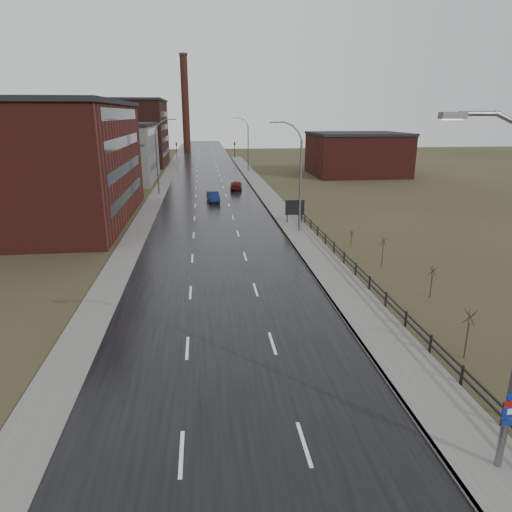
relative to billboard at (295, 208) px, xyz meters
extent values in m
cube|color=black|center=(-9.10, 19.97, -1.79)|extent=(14.00, 300.00, 0.06)
cube|color=#595651|center=(-0.50, -5.03, -1.73)|extent=(3.20, 180.00, 0.18)
cube|color=slate|center=(-2.02, -5.03, -1.73)|extent=(0.16, 180.00, 0.18)
cube|color=#595651|center=(-17.30, 19.97, -1.76)|extent=(2.40, 260.00, 0.12)
cube|color=#471914|center=(-30.10, 4.97, 4.68)|extent=(22.00, 28.00, 13.00)
cube|color=black|center=(-30.10, 4.97, 11.43)|extent=(22.44, 28.56, 0.50)
cube|color=black|center=(-19.12, 4.97, 1.18)|extent=(0.06, 22.40, 1.20)
cube|color=black|center=(-19.12, 4.97, 4.18)|extent=(0.06, 22.40, 1.20)
cube|color=black|center=(-19.12, 4.97, 7.18)|extent=(0.06, 22.40, 1.20)
cube|color=black|center=(-19.12, 4.97, 10.18)|extent=(0.06, 22.40, 1.20)
cube|color=slate|center=(-27.10, 37.97, 3.18)|extent=(16.00, 20.00, 10.00)
cube|color=black|center=(-27.10, 37.97, 8.43)|extent=(16.32, 20.40, 0.50)
cube|color=black|center=(-19.12, 37.97, 1.18)|extent=(0.06, 16.00, 1.20)
cube|color=black|center=(-19.12, 37.97, 4.18)|extent=(0.06, 16.00, 1.20)
cube|color=black|center=(-19.12, 37.97, 7.18)|extent=(0.06, 16.00, 1.20)
cube|color=#331611|center=(-32.10, 67.97, 5.68)|extent=(26.00, 24.00, 15.00)
cube|color=black|center=(-32.10, 67.97, 13.43)|extent=(26.52, 24.48, 0.50)
cube|color=black|center=(-19.12, 67.97, 1.18)|extent=(0.06, 19.20, 1.20)
cube|color=black|center=(-19.12, 67.97, 4.18)|extent=(0.06, 19.20, 1.20)
cube|color=black|center=(-19.12, 67.97, 7.18)|extent=(0.06, 19.20, 1.20)
cube|color=black|center=(-19.12, 67.97, 10.18)|extent=(0.06, 19.20, 1.20)
cube|color=#471914|center=(21.20, 41.97, 2.18)|extent=(18.00, 16.00, 8.00)
cube|color=black|center=(21.20, 41.97, 6.43)|extent=(18.36, 16.32, 0.50)
cylinder|color=#331611|center=(-15.10, 109.97, 13.18)|extent=(2.40, 2.40, 30.00)
cylinder|color=black|center=(-15.10, 109.97, 28.48)|extent=(2.70, 2.70, 0.80)
cylinder|color=slate|center=(-1.85, -38.03, 10.00)|extent=(1.12, 0.14, 0.57)
cylinder|color=slate|center=(-2.81, -38.03, 10.19)|extent=(1.15, 0.14, 0.14)
cube|color=slate|center=(-3.56, -38.03, 10.14)|extent=(0.70, 0.28, 0.18)
cube|color=silver|center=(-3.56, -38.03, 10.04)|extent=(0.50, 0.20, 0.04)
cube|color=navy|center=(-0.30, -38.15, 0.73)|extent=(0.60, 0.04, 0.65)
cube|color=maroon|center=(-0.30, -38.16, 0.96)|extent=(0.60, 0.04, 0.20)
cube|color=navy|center=(-0.30, -38.15, 0.23)|extent=(0.45, 0.04, 0.22)
cube|color=silver|center=(-0.30, -38.17, 0.68)|extent=(0.26, 0.02, 0.22)
cylinder|color=slate|center=(-0.30, -4.03, 2.93)|extent=(0.24, 0.24, 9.50)
cylinder|color=slate|center=(-0.47, -4.03, 8.08)|extent=(0.51, 0.14, 0.98)
cylinder|color=slate|center=(-0.94, -4.03, 8.80)|extent=(0.81, 0.14, 0.81)
cylinder|color=slate|center=(-1.66, -4.03, 9.28)|extent=(0.98, 0.14, 0.51)
cylinder|color=slate|center=(-2.50, -4.03, 9.44)|extent=(1.01, 0.14, 0.14)
cube|color=slate|center=(-3.19, -4.03, 9.39)|extent=(0.70, 0.28, 0.18)
cube|color=silver|center=(-3.19, -4.03, 9.29)|extent=(0.50, 0.20, 0.04)
cylinder|color=slate|center=(-17.10, 21.97, 2.93)|extent=(0.24, 0.24, 9.50)
cylinder|color=slate|center=(-16.93, 21.97, 8.08)|extent=(0.51, 0.14, 0.98)
cylinder|color=slate|center=(-16.46, 21.97, 8.80)|extent=(0.81, 0.14, 0.81)
cylinder|color=slate|center=(-15.74, 21.97, 9.28)|extent=(0.98, 0.14, 0.51)
cylinder|color=slate|center=(-14.90, 21.97, 9.44)|extent=(1.01, 0.14, 0.14)
cube|color=slate|center=(-14.21, 21.97, 9.39)|extent=(0.70, 0.28, 0.18)
cube|color=silver|center=(-14.21, 21.97, 9.29)|extent=(0.50, 0.20, 0.04)
cylinder|color=slate|center=(-0.30, 49.97, 2.93)|extent=(0.24, 0.24, 9.50)
cylinder|color=slate|center=(-0.47, 49.97, 8.08)|extent=(0.51, 0.14, 0.98)
cylinder|color=slate|center=(-0.94, 49.97, 8.80)|extent=(0.81, 0.14, 0.81)
cylinder|color=slate|center=(-1.66, 49.97, 9.28)|extent=(0.98, 0.14, 0.51)
cylinder|color=slate|center=(-2.50, 49.97, 9.44)|extent=(1.01, 0.14, 0.14)
cube|color=slate|center=(-3.19, 49.97, 9.39)|extent=(0.70, 0.28, 0.18)
cube|color=silver|center=(-3.19, 49.97, 9.29)|extent=(0.50, 0.20, 0.04)
cube|color=black|center=(1.20, -36.03, -1.27)|extent=(0.10, 0.10, 1.10)
cube|color=black|center=(1.20, -33.03, -1.27)|extent=(0.10, 0.10, 1.10)
cube|color=black|center=(1.20, -30.03, -1.27)|extent=(0.10, 0.10, 1.10)
cube|color=black|center=(1.20, -27.03, -1.27)|extent=(0.10, 0.10, 1.10)
cube|color=black|center=(1.20, -24.03, -1.27)|extent=(0.10, 0.10, 1.10)
cube|color=black|center=(1.20, -21.03, -1.27)|extent=(0.10, 0.10, 1.10)
cube|color=black|center=(1.20, -18.03, -1.27)|extent=(0.10, 0.10, 1.10)
cube|color=black|center=(1.20, -15.03, -1.27)|extent=(0.10, 0.10, 1.10)
cube|color=black|center=(1.20, -12.03, -1.27)|extent=(0.10, 0.10, 1.10)
cube|color=black|center=(1.20, -9.03, -1.27)|extent=(0.10, 0.10, 1.10)
cube|color=black|center=(1.20, -6.03, -1.27)|extent=(0.10, 0.10, 1.10)
cube|color=black|center=(1.20, -3.03, -1.27)|extent=(0.10, 0.10, 1.10)
cube|color=black|center=(1.20, -0.03, -1.27)|extent=(0.10, 0.10, 1.10)
cube|color=black|center=(1.20, 2.97, -1.27)|extent=(0.10, 0.10, 1.10)
cube|color=black|center=(1.20, -21.53, -0.87)|extent=(0.08, 53.00, 0.10)
cube|color=black|center=(1.20, -21.53, -1.27)|extent=(0.08, 53.00, 0.10)
cylinder|color=#382D23|center=(2.77, -30.64, -0.82)|extent=(0.08, 0.08, 1.99)
cylinder|color=#382D23|center=(2.82, -30.64, 0.47)|extent=(0.04, 0.67, 0.79)
cylinder|color=#382D23|center=(2.79, -30.59, 0.47)|extent=(0.63, 0.25, 0.79)
cylinder|color=#382D23|center=(2.73, -30.61, 0.47)|extent=(0.38, 0.57, 0.80)
cylinder|color=#382D23|center=(2.73, -30.67, 0.47)|extent=(0.38, 0.57, 0.80)
cylinder|color=#382D23|center=(2.79, -30.69, 0.47)|extent=(0.63, 0.25, 0.79)
cylinder|color=#382D23|center=(4.90, -22.73, -0.99)|extent=(0.08, 0.08, 1.66)
cylinder|color=#382D23|center=(4.95, -22.73, 0.09)|extent=(0.04, 0.56, 0.66)
cylinder|color=#382D23|center=(4.92, -22.68, 0.09)|extent=(0.53, 0.21, 0.67)
cylinder|color=#382D23|center=(4.86, -22.70, 0.09)|extent=(0.32, 0.48, 0.67)
cylinder|color=#382D23|center=(4.86, -22.76, 0.09)|extent=(0.32, 0.48, 0.67)
cylinder|color=#382D23|center=(4.92, -22.77, 0.09)|extent=(0.53, 0.21, 0.67)
cylinder|color=#382D23|center=(4.07, -16.09, -0.86)|extent=(0.08, 0.08, 1.91)
cylinder|color=#382D23|center=(4.12, -16.09, 0.38)|extent=(0.04, 0.64, 0.75)
cylinder|color=#382D23|center=(4.08, -16.04, 0.38)|extent=(0.61, 0.24, 0.76)
cylinder|color=#382D23|center=(4.03, -16.06, 0.38)|extent=(0.36, 0.54, 0.77)
cylinder|color=#382D23|center=(4.03, -16.12, 0.38)|extent=(0.36, 0.54, 0.77)
cylinder|color=#382D23|center=(4.08, -16.13, 0.38)|extent=(0.61, 0.24, 0.76)
cylinder|color=#382D23|center=(3.45, -9.95, -1.24)|extent=(0.08, 0.08, 1.16)
cylinder|color=#382D23|center=(3.50, -9.95, -0.49)|extent=(0.04, 0.40, 0.47)
cylinder|color=#382D23|center=(3.47, -9.90, -0.49)|extent=(0.38, 0.16, 0.47)
cylinder|color=#382D23|center=(3.41, -9.92, -0.49)|extent=(0.24, 0.34, 0.48)
cylinder|color=#382D23|center=(3.41, -9.98, -0.49)|extent=(0.24, 0.34, 0.48)
cylinder|color=#382D23|center=(3.47, -9.99, -0.49)|extent=(0.38, 0.16, 0.47)
cube|color=black|center=(-0.84, 0.06, -0.92)|extent=(0.10, 0.10, 1.80)
cube|color=black|center=(0.84, 0.06, -0.92)|extent=(0.10, 0.10, 1.80)
cube|color=silver|center=(0.00, 0.01, 0.08)|extent=(2.10, 0.08, 1.60)
cube|color=black|center=(0.00, -0.04, 0.08)|extent=(2.20, 0.04, 1.70)
cylinder|color=black|center=(-17.10, 79.97, 0.78)|extent=(0.16, 0.16, 5.20)
imported|color=black|center=(-17.10, 79.97, 2.93)|extent=(0.58, 2.73, 1.10)
sphere|color=#FF190C|center=(-17.10, 79.82, 3.23)|extent=(0.18, 0.18, 0.18)
cylinder|color=black|center=(-1.10, 79.97, 0.78)|extent=(0.16, 0.16, 5.20)
imported|color=black|center=(-1.10, 79.97, 2.93)|extent=(0.58, 2.73, 1.10)
sphere|color=#FF190C|center=(-1.10, 79.82, 3.23)|extent=(0.18, 0.18, 0.18)
imported|color=#0C163F|center=(-8.88, 14.42, -1.09)|extent=(1.91, 4.54, 1.46)
imported|color=#550F0E|center=(-4.82, 24.91, -1.04)|extent=(2.32, 4.76, 1.56)
camera|label=1|loc=(-10.28, -50.09, 10.17)|focal=32.00mm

